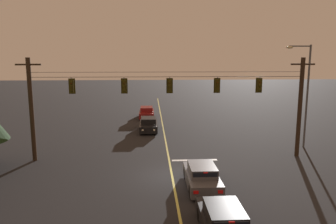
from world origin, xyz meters
The scene contains 14 objects.
ground_plane centered at (0.00, 0.00, 0.00)m, with size 180.00×180.00×0.00m, color black.
lane_centre_stripe centered at (0.00, 9.80, 0.00)m, with size 0.14×60.00×0.01m, color #D1C64C.
stop_bar_paint centered at (1.90, 3.20, 0.00)m, with size 3.40×0.36×0.01m, color silver.
signal_span_assembly centered at (0.00, 3.80, 3.95)m, with size 21.77×0.32×7.57m.
traffic_light_leftmost centered at (-7.03, 3.78, 5.52)m, with size 0.48×0.41×1.22m.
traffic_light_left_inner centered at (-3.26, 3.78, 5.52)m, with size 0.48×0.41×1.22m.
traffic_light_centre centered at (0.07, 3.78, 5.52)m, with size 0.48×0.41×1.22m.
traffic_light_right_inner centered at (3.61, 3.78, 5.52)m, with size 0.48×0.41×1.22m.
traffic_light_rightmost centered at (6.78, 3.78, 5.52)m, with size 0.48×0.41×1.22m.
car_waiting_near_lane centered at (1.63, -1.79, 0.65)m, with size 1.80×4.33×1.39m.
car_oncoming_lead centered at (-1.58, 13.08, 0.65)m, with size 1.80×4.42×1.39m.
car_oncoming_trailing centered at (-1.85, 20.43, 0.65)m, with size 1.80×4.42×1.39m.
car_waiting_second_near centered at (1.71, -7.11, 0.65)m, with size 1.80×4.33×1.39m.
street_lamp_corner centered at (11.40, 6.17, 5.12)m, with size 2.11×0.30×8.60m.
Camera 1 is at (-1.36, -19.54, 7.57)m, focal length 34.13 mm.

